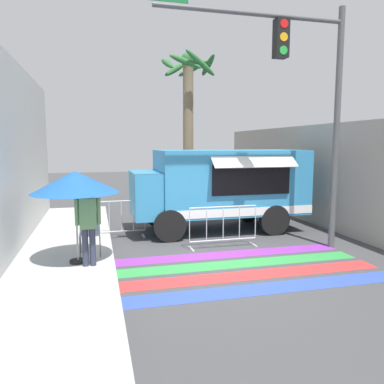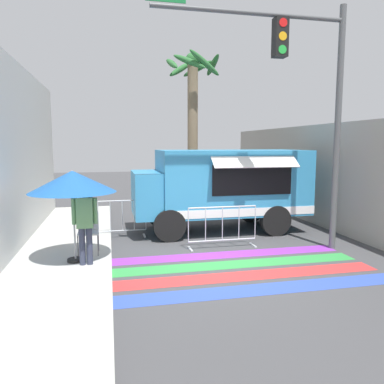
{
  "view_description": "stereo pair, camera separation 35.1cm",
  "coord_description": "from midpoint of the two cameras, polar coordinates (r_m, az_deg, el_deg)",
  "views": [
    {
      "loc": [
        -2.8,
        -7.8,
        2.72
      ],
      "look_at": [
        -0.22,
        2.21,
        1.4
      ],
      "focal_mm": 35.0,
      "sensor_mm": 36.0,
      "label": 1
    },
    {
      "loc": [
        -2.46,
        -7.89,
        2.72
      ],
      "look_at": [
        -0.22,
        2.21,
        1.4
      ],
      "focal_mm": 35.0,
      "sensor_mm": 36.0,
      "label": 2
    }
  ],
  "objects": [
    {
      "name": "patio_umbrella",
      "position": [
        8.38,
        -18.55,
        1.4
      ],
      "size": [
        1.86,
        1.86,
        2.01
      ],
      "color": "black",
      "rests_on": "sidewalk_left"
    },
    {
      "name": "traffic_signal_pole",
      "position": [
        9.92,
        15.68,
        15.66
      ],
      "size": [
        4.91,
        0.29,
        6.09
      ],
      "color": "#515456",
      "rests_on": "ground_plane"
    },
    {
      "name": "crosswalk_painted",
      "position": [
        8.32,
        4.91,
        -11.79
      ],
      "size": [
        6.4,
        2.84,
        0.01
      ],
      "color": "#334FB2",
      "rests_on": "ground_plane"
    },
    {
      "name": "ground_plane",
      "position": [
        8.71,
        3.95,
        -10.92
      ],
      "size": [
        60.0,
        60.0,
        0.0
      ],
      "primitive_type": "plane",
      "color": "#424244"
    },
    {
      "name": "barricade_front",
      "position": [
        9.93,
        3.76,
        -5.38
      ],
      "size": [
        1.86,
        0.44,
        1.11
      ],
      "color": "#B7BABF",
      "rests_on": "ground_plane"
    },
    {
      "name": "food_truck",
      "position": [
        11.73,
        3.0,
        1.18
      ],
      "size": [
        5.34,
        2.67,
        2.54
      ],
      "color": "#338CBF",
      "rests_on": "ground_plane"
    },
    {
      "name": "vendor_person",
      "position": [
        8.2,
        -16.75,
        -4.18
      ],
      "size": [
        0.53,
        0.23,
        1.71
      ],
      "rotation": [
        0.0,
        0.0,
        -0.25
      ],
      "color": "#2D3347",
      "rests_on": "sidewalk_left"
    },
    {
      "name": "barricade_side",
      "position": [
        11.12,
        -11.59,
        -4.23
      ],
      "size": [
        1.39,
        0.44,
        1.11
      ],
      "color": "#B7BABF",
      "rests_on": "ground_plane"
    },
    {
      "name": "concrete_wall_right",
      "position": [
        13.0,
        18.68,
        2.35
      ],
      "size": [
        0.2,
        16.0,
        3.37
      ],
      "color": "#A39E93",
      "rests_on": "ground_plane"
    },
    {
      "name": "sidewalk_left",
      "position": [
        8.52,
        -28.05,
        -11.65
      ],
      "size": [
        4.4,
        16.0,
        0.15
      ],
      "color": "#B7B5AD",
      "rests_on": "ground_plane"
    },
    {
      "name": "palm_tree",
      "position": [
        15.94,
        -1.22,
        12.66
      ],
      "size": [
        2.14,
        2.24,
        6.46
      ],
      "color": "#7A664C",
      "rests_on": "ground_plane"
    },
    {
      "name": "folding_chair",
      "position": [
        9.16,
        -16.38,
        -5.42
      ],
      "size": [
        0.47,
        0.47,
        0.98
      ],
      "rotation": [
        0.0,
        0.0,
        0.11
      ],
      "color": "#4C4C51",
      "rests_on": "sidewalk_left"
    }
  ]
}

